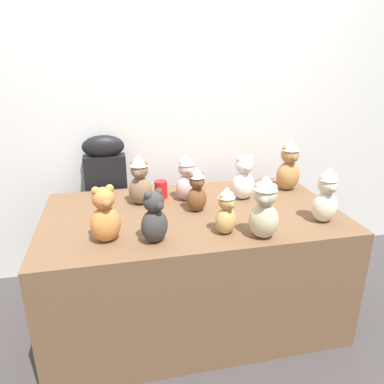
# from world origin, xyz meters

# --- Properties ---
(ground_plane) EXTENTS (10.00, 10.00, 0.00)m
(ground_plane) POSITION_xyz_m (0.00, 0.00, 0.00)
(ground_plane) COLOR #3D3838
(wall_back) EXTENTS (7.00, 0.08, 2.60)m
(wall_back) POSITION_xyz_m (0.00, 0.97, 1.30)
(wall_back) COLOR silver
(wall_back) RESTS_ON ground_plane
(display_table) EXTENTS (1.67, 0.94, 0.71)m
(display_table) POSITION_xyz_m (0.00, 0.25, 0.35)
(display_table) COLOR brown
(display_table) RESTS_ON ground_plane
(instrument_case) EXTENTS (0.28, 0.12, 1.05)m
(instrument_case) POSITION_xyz_m (-0.48, 0.85, 0.53)
(instrument_case) COLOR black
(instrument_case) RESTS_ON ground_plane
(teddy_bear_blush) EXTENTS (0.16, 0.15, 0.29)m
(teddy_bear_blush) POSITION_xyz_m (0.01, 0.44, 0.85)
(teddy_bear_blush) COLOR beige
(teddy_bear_blush) RESTS_ON display_table
(teddy_bear_chestnut) EXTENTS (0.14, 0.13, 0.26)m
(teddy_bear_chestnut) POSITION_xyz_m (0.03, 0.26, 0.83)
(teddy_bear_chestnut) COLOR brown
(teddy_bear_chestnut) RESTS_ON display_table
(teddy_bear_ginger) EXTENTS (0.17, 0.16, 0.28)m
(teddy_bear_ginger) POSITION_xyz_m (-0.47, 0.00, 0.84)
(teddy_bear_ginger) COLOR #D17F3D
(teddy_bear_ginger) RESTS_ON display_table
(teddy_bear_honey) EXTENTS (0.14, 0.13, 0.25)m
(teddy_bear_honey) POSITION_xyz_m (0.11, -0.05, 0.83)
(teddy_bear_honey) COLOR tan
(teddy_bear_honey) RESTS_ON display_table
(teddy_bear_mocha) EXTENTS (0.17, 0.16, 0.31)m
(teddy_bear_mocha) POSITION_xyz_m (-0.27, 0.43, 0.85)
(teddy_bear_mocha) COLOR #7F6047
(teddy_bear_mocha) RESTS_ON display_table
(teddy_bear_cream) EXTENTS (0.14, 0.12, 0.30)m
(teddy_bear_cream) POSITION_xyz_m (0.66, -0.03, 0.85)
(teddy_bear_cream) COLOR beige
(teddy_bear_cream) RESTS_ON display_table
(teddy_bear_charcoal) EXTENTS (0.17, 0.17, 0.26)m
(teddy_bear_charcoal) POSITION_xyz_m (-0.25, -0.06, 0.83)
(teddy_bear_charcoal) COLOR #383533
(teddy_bear_charcoal) RESTS_ON display_table
(teddy_bear_snow) EXTENTS (0.15, 0.14, 0.28)m
(teddy_bear_snow) POSITION_xyz_m (0.35, 0.38, 0.84)
(teddy_bear_snow) COLOR white
(teddy_bear_snow) RESTS_ON display_table
(teddy_bear_sand) EXTENTS (0.19, 0.18, 0.32)m
(teddy_bear_sand) POSITION_xyz_m (0.27, -0.13, 0.86)
(teddy_bear_sand) COLOR #CCB78E
(teddy_bear_sand) RESTS_ON display_table
(teddy_bear_caramel) EXTENTS (0.17, 0.15, 0.34)m
(teddy_bear_caramel) POSITION_xyz_m (0.70, 0.47, 0.87)
(teddy_bear_caramel) COLOR #B27A42
(teddy_bear_caramel) RESTS_ON display_table
(party_cup_red) EXTENTS (0.08, 0.08, 0.11)m
(party_cup_red) POSITION_xyz_m (-0.14, 0.50, 0.76)
(party_cup_red) COLOR red
(party_cup_red) RESTS_ON display_table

